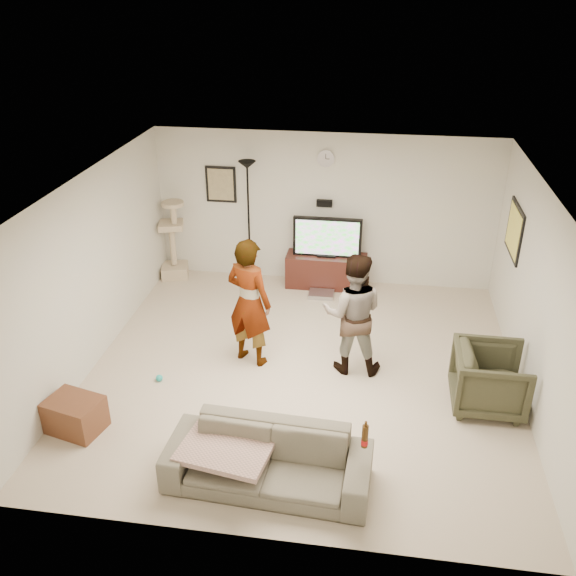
# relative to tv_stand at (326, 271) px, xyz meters

# --- Properties ---
(floor) EXTENTS (5.50, 5.50, 0.02)m
(floor) POSITION_rel_tv_stand_xyz_m (-0.08, -2.50, -0.28)
(floor) COLOR tan
(floor) RESTS_ON ground
(ceiling) EXTENTS (5.50, 5.50, 0.02)m
(ceiling) POSITION_rel_tv_stand_xyz_m (-0.08, -2.50, 2.24)
(ceiling) COLOR white
(ceiling) RESTS_ON wall_back
(wall_back) EXTENTS (5.50, 0.04, 2.50)m
(wall_back) POSITION_rel_tv_stand_xyz_m (-0.08, 0.25, 0.98)
(wall_back) COLOR silver
(wall_back) RESTS_ON floor
(wall_front) EXTENTS (5.50, 0.04, 2.50)m
(wall_front) POSITION_rel_tv_stand_xyz_m (-0.08, -5.25, 0.98)
(wall_front) COLOR silver
(wall_front) RESTS_ON floor
(wall_left) EXTENTS (0.04, 5.50, 2.50)m
(wall_left) POSITION_rel_tv_stand_xyz_m (-2.83, -2.50, 0.98)
(wall_left) COLOR silver
(wall_left) RESTS_ON floor
(wall_right) EXTENTS (0.04, 5.50, 2.50)m
(wall_right) POSITION_rel_tv_stand_xyz_m (2.67, -2.50, 0.98)
(wall_right) COLOR silver
(wall_right) RESTS_ON floor
(wall_clock) EXTENTS (0.26, 0.04, 0.26)m
(wall_clock) POSITION_rel_tv_stand_xyz_m (-0.08, 0.22, 1.83)
(wall_clock) COLOR white
(wall_clock) RESTS_ON wall_back
(wall_speaker) EXTENTS (0.25, 0.10, 0.10)m
(wall_speaker) POSITION_rel_tv_stand_xyz_m (-0.08, 0.19, 1.11)
(wall_speaker) COLOR black
(wall_speaker) RESTS_ON wall_back
(picture_back) EXTENTS (0.42, 0.03, 0.52)m
(picture_back) POSITION_rel_tv_stand_xyz_m (-1.78, 0.23, 1.33)
(picture_back) COLOR #887C5A
(picture_back) RESTS_ON wall_back
(picture_right) EXTENTS (0.03, 0.78, 0.62)m
(picture_right) POSITION_rel_tv_stand_xyz_m (2.65, -0.90, 1.23)
(picture_right) COLOR #F4E153
(picture_right) RESTS_ON wall_right
(tv_stand) EXTENTS (1.32, 0.45, 0.55)m
(tv_stand) POSITION_rel_tv_stand_xyz_m (0.00, 0.00, 0.00)
(tv_stand) COLOR #331410
(tv_stand) RESTS_ON floor
(console_box) EXTENTS (0.40, 0.30, 0.07)m
(console_box) POSITION_rel_tv_stand_xyz_m (-0.04, -0.40, -0.24)
(console_box) COLOR #AEAEB6
(console_box) RESTS_ON floor
(tv) EXTENTS (1.10, 0.08, 0.65)m
(tv) POSITION_rel_tv_stand_xyz_m (0.00, 0.00, 0.60)
(tv) COLOR black
(tv) RESTS_ON tv_stand
(tv_screen) EXTENTS (1.02, 0.01, 0.58)m
(tv_screen) POSITION_rel_tv_stand_xyz_m (0.00, -0.04, 0.60)
(tv_screen) COLOR #2AE823
(tv_screen) RESTS_ON tv
(floor_lamp) EXTENTS (0.32, 0.32, 2.06)m
(floor_lamp) POSITION_rel_tv_stand_xyz_m (-1.30, 0.04, 0.75)
(floor_lamp) COLOR black
(floor_lamp) RESTS_ON floor
(cat_tree) EXTENTS (0.54, 0.54, 1.37)m
(cat_tree) POSITION_rel_tv_stand_xyz_m (-2.61, -0.00, 0.41)
(cat_tree) COLOR tan
(cat_tree) RESTS_ON floor
(person_left) EXTENTS (0.75, 0.64, 1.76)m
(person_left) POSITION_rel_tv_stand_xyz_m (-0.80, -2.36, 0.61)
(person_left) COLOR #9C9EA7
(person_left) RESTS_ON floor
(person_right) EXTENTS (0.81, 0.63, 1.64)m
(person_right) POSITION_rel_tv_stand_xyz_m (0.54, -2.35, 0.54)
(person_right) COLOR #3D6381
(person_right) RESTS_ON floor
(sofa) EXTENTS (2.10, 0.92, 0.60)m
(sofa) POSITION_rel_tv_stand_xyz_m (-0.17, -4.55, 0.03)
(sofa) COLOR #5D584A
(sofa) RESTS_ON floor
(throw_blanket) EXTENTS (1.01, 0.84, 0.06)m
(throw_blanket) POSITION_rel_tv_stand_xyz_m (-0.59, -4.55, 0.13)
(throw_blanket) COLOR tan
(throw_blanket) RESTS_ON sofa
(beer_bottle) EXTENTS (0.06, 0.06, 0.25)m
(beer_bottle) POSITION_rel_tv_stand_xyz_m (0.78, -4.55, 0.45)
(beer_bottle) COLOR #3B230C
(beer_bottle) RESTS_ON sofa
(armchair) EXTENTS (0.86, 0.83, 0.77)m
(armchair) POSITION_rel_tv_stand_xyz_m (2.21, -2.92, 0.11)
(armchair) COLOR #333322
(armchair) RESTS_ON floor
(side_table) EXTENTS (0.69, 0.58, 0.40)m
(side_table) POSITION_rel_tv_stand_xyz_m (-2.48, -4.05, -0.07)
(side_table) COLOR #522C1A
(side_table) RESTS_ON floor
(toy_ball) EXTENTS (0.09, 0.09, 0.09)m
(toy_ball) POSITION_rel_tv_stand_xyz_m (-1.86, -3.02, -0.23)
(toy_ball) COLOR teal
(toy_ball) RESTS_ON floor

